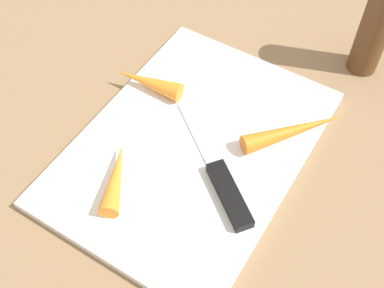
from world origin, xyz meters
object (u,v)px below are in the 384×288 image
(carrot_medium, at_px, (116,177))
(carrot_shortest, at_px, (148,82))
(pepper_grinder, at_px, (377,25))
(carrot_longest, at_px, (294,130))
(knife, at_px, (225,186))
(cutting_board, at_px, (192,147))

(carrot_medium, bearing_deg, carrot_shortest, -6.18)
(pepper_grinder, bearing_deg, carrot_longest, 171.13)
(pepper_grinder, bearing_deg, carrot_shortest, 131.92)
(knife, bearing_deg, carrot_shortest, 10.54)
(knife, bearing_deg, carrot_medium, 65.45)
(carrot_longest, bearing_deg, carrot_medium, 178.01)
(carrot_shortest, xyz_separation_m, carrot_medium, (-0.14, -0.05, -0.00))
(carrot_longest, bearing_deg, carrot_shortest, 136.62)
(pepper_grinder, bearing_deg, carrot_medium, 153.43)
(knife, xyz_separation_m, pepper_grinder, (0.29, -0.06, 0.06))
(cutting_board, bearing_deg, carrot_medium, 154.42)
(knife, height_order, carrot_shortest, carrot_shortest)
(knife, relative_size, carrot_medium, 1.79)
(carrot_shortest, height_order, carrot_longest, carrot_shortest)
(knife, bearing_deg, pepper_grinder, -64.88)
(cutting_board, height_order, knife, knife)
(carrot_shortest, relative_size, pepper_grinder, 0.61)
(carrot_shortest, bearing_deg, cutting_board, 146.90)
(knife, height_order, pepper_grinder, pepper_grinder)
(carrot_medium, bearing_deg, carrot_longest, -67.27)
(carrot_shortest, distance_m, carrot_longest, 0.20)
(knife, relative_size, pepper_grinder, 1.11)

